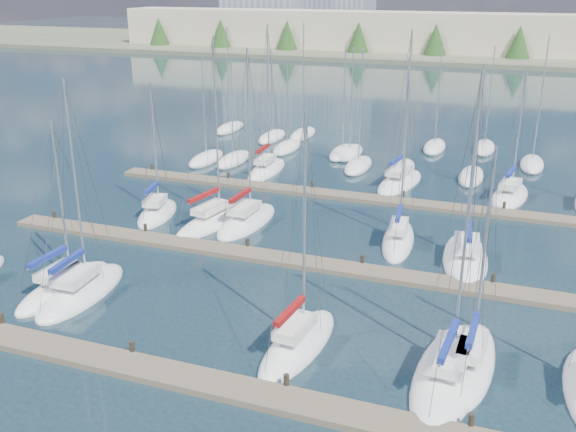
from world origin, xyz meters
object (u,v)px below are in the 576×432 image
(sailboat_h, at_px, (157,213))
(sailboat_b, at_px, (64,287))
(sailboat_l, at_px, (465,258))
(sailboat_i, at_px, (214,221))
(sailboat_k, at_px, (398,240))
(sailboat_p, at_px, (400,182))
(sailboat_f, at_px, (471,363))
(sailboat_n, at_px, (267,170))
(sailboat_j, at_px, (247,221))
(sailboat_c, at_px, (82,291))
(sailboat_q, at_px, (510,196))
(sailboat_d, at_px, (298,344))
(sailboat_e, at_px, (449,372))

(sailboat_h, relative_size, sailboat_b, 1.01)
(sailboat_l, bearing_deg, sailboat_i, 172.06)
(sailboat_k, bearing_deg, sailboat_p, 94.36)
(sailboat_i, distance_m, sailboat_f, 23.91)
(sailboat_n, distance_m, sailboat_j, 13.81)
(sailboat_b, distance_m, sailboat_i, 13.51)
(sailboat_c, bearing_deg, sailboat_b, 170.71)
(sailboat_j, height_order, sailboat_p, sailboat_p)
(sailboat_p, xyz_separation_m, sailboat_h, (-16.20, -14.69, -0.00))
(sailboat_k, height_order, sailboat_i, sailboat_i)
(sailboat_i, bearing_deg, sailboat_k, 14.45)
(sailboat_c, bearing_deg, sailboat_q, 46.09)
(sailboat_b, bearing_deg, sailboat_i, 77.80)
(sailboat_c, bearing_deg, sailboat_l, 27.77)
(sailboat_k, relative_size, sailboat_l, 0.91)
(sailboat_n, relative_size, sailboat_l, 1.08)
(sailboat_c, distance_m, sailboat_f, 22.11)
(sailboat_d, xyz_separation_m, sailboat_h, (-16.63, 14.21, -0.01))
(sailboat_q, distance_m, sailboat_e, 28.14)
(sailboat_h, bearing_deg, sailboat_f, -39.89)
(sailboat_h, xyz_separation_m, sailboat_b, (1.47, -12.99, -0.01))
(sailboat_k, distance_m, sailboat_q, 14.63)
(sailboat_p, bearing_deg, sailboat_c, -106.27)
(sailboat_c, relative_size, sailboat_b, 1.22)
(sailboat_q, bearing_deg, sailboat_n, -171.80)
(sailboat_d, distance_m, sailboat_f, 8.36)
(sailboat_d, distance_m, sailboat_h, 21.88)
(sailboat_k, xyz_separation_m, sailboat_i, (-13.81, -1.05, 0.00))
(sailboat_n, distance_m, sailboat_q, 22.18)
(sailboat_f, bearing_deg, sailboat_l, 98.69)
(sailboat_e, height_order, sailboat_i, sailboat_e)
(sailboat_n, relative_size, sailboat_k, 1.18)
(sailboat_f, bearing_deg, sailboat_h, 154.44)
(sailboat_q, height_order, sailboat_i, sailboat_i)
(sailboat_f, bearing_deg, sailboat_e, -126.11)
(sailboat_j, relative_size, sailboat_e, 0.93)
(sailboat_n, xyz_separation_m, sailboat_j, (3.75, -13.29, -0.02))
(sailboat_l, height_order, sailboat_q, sailboat_l)
(sailboat_b, bearing_deg, sailboat_h, 98.88)
(sailboat_n, height_order, sailboat_l, sailboat_n)
(sailboat_h, relative_size, sailboat_e, 0.74)
(sailboat_l, height_order, sailboat_h, sailboat_l)
(sailboat_c, bearing_deg, sailboat_d, -8.33)
(sailboat_q, xyz_separation_m, sailboat_e, (-1.60, -28.09, 0.00))
(sailboat_p, distance_m, sailboat_e, 29.81)
(sailboat_b, relative_size, sailboat_f, 0.95)
(sailboat_j, bearing_deg, sailboat_l, -2.30)
(sailboat_l, distance_m, sailboat_q, 14.62)
(sailboat_d, bearing_deg, sailboat_n, 120.22)
(sailboat_b, distance_m, sailboat_q, 36.24)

